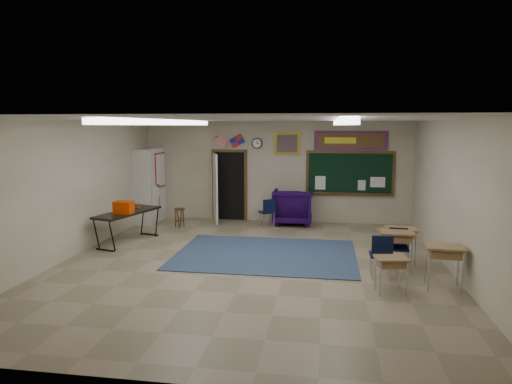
# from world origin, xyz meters

# --- Properties ---
(floor) EXTENTS (9.00, 9.00, 0.00)m
(floor) POSITION_xyz_m (0.00, 0.00, 0.00)
(floor) COLOR gray
(floor) RESTS_ON ground
(back_wall) EXTENTS (8.00, 0.04, 3.00)m
(back_wall) POSITION_xyz_m (0.00, 4.50, 1.50)
(back_wall) COLOR beige
(back_wall) RESTS_ON floor
(front_wall) EXTENTS (8.00, 0.04, 3.00)m
(front_wall) POSITION_xyz_m (0.00, -4.50, 1.50)
(front_wall) COLOR beige
(front_wall) RESTS_ON floor
(left_wall) EXTENTS (0.04, 9.00, 3.00)m
(left_wall) POSITION_xyz_m (-4.00, 0.00, 1.50)
(left_wall) COLOR beige
(left_wall) RESTS_ON floor
(right_wall) EXTENTS (0.04, 9.00, 3.00)m
(right_wall) POSITION_xyz_m (4.00, 0.00, 1.50)
(right_wall) COLOR beige
(right_wall) RESTS_ON floor
(ceiling) EXTENTS (8.00, 9.00, 0.04)m
(ceiling) POSITION_xyz_m (0.00, 0.00, 3.00)
(ceiling) COLOR silver
(ceiling) RESTS_ON back_wall
(area_rug) EXTENTS (4.00, 3.00, 0.02)m
(area_rug) POSITION_xyz_m (0.20, 0.80, 0.01)
(area_rug) COLOR #2C3955
(area_rug) RESTS_ON floor
(fluorescent_strips) EXTENTS (3.86, 6.00, 0.10)m
(fluorescent_strips) POSITION_xyz_m (0.00, 0.00, 2.94)
(fluorescent_strips) COLOR white
(fluorescent_strips) RESTS_ON ceiling
(doorway) EXTENTS (1.10, 0.89, 2.16)m
(doorway) POSITION_xyz_m (-1.50, 4.35, 1.06)
(doorway) COLOR black
(doorway) RESTS_ON back_wall
(chalkboard) EXTENTS (2.55, 0.14, 1.30)m
(chalkboard) POSITION_xyz_m (2.20, 4.46, 1.46)
(chalkboard) COLOR #4F3616
(chalkboard) RESTS_ON back_wall
(bulletin_board) EXTENTS (2.10, 0.05, 0.55)m
(bulletin_board) POSITION_xyz_m (2.20, 4.47, 2.45)
(bulletin_board) COLOR red
(bulletin_board) RESTS_ON back_wall
(framed_art_print) EXTENTS (0.75, 0.05, 0.65)m
(framed_art_print) POSITION_xyz_m (0.35, 4.47, 2.35)
(framed_art_print) COLOR olive
(framed_art_print) RESTS_ON back_wall
(wall_clock) EXTENTS (0.32, 0.05, 0.32)m
(wall_clock) POSITION_xyz_m (-0.55, 4.47, 2.35)
(wall_clock) COLOR black
(wall_clock) RESTS_ON back_wall
(wall_flags) EXTENTS (1.16, 0.06, 0.70)m
(wall_flags) POSITION_xyz_m (-1.40, 4.44, 2.48)
(wall_flags) COLOR red
(wall_flags) RESTS_ON back_wall
(storage_cabinet) EXTENTS (0.59, 1.25, 2.20)m
(storage_cabinet) POSITION_xyz_m (-3.71, 3.85, 1.10)
(storage_cabinet) COLOR beige
(storage_cabinet) RESTS_ON floor
(wingback_armchair) EXTENTS (1.12, 1.15, 1.04)m
(wingback_armchair) POSITION_xyz_m (0.56, 4.12, 0.52)
(wingback_armchair) COLOR black
(wingback_armchair) RESTS_ON floor
(student_chair_reading) EXTENTS (0.57, 0.57, 0.83)m
(student_chair_reading) POSITION_xyz_m (-0.14, 3.60, 0.41)
(student_chair_reading) COLOR black
(student_chair_reading) RESTS_ON floor
(student_chair_desk_a) EXTENTS (0.43, 0.43, 0.86)m
(student_chair_desk_a) POSITION_xyz_m (2.57, -0.44, 0.43)
(student_chair_desk_a) COLOR black
(student_chair_desk_a) RESTS_ON floor
(student_chair_desk_b) EXTENTS (0.43, 0.43, 0.81)m
(student_chair_desk_b) POSITION_xyz_m (2.99, 0.18, 0.41)
(student_chair_desk_b) COLOR black
(student_chair_desk_b) RESTS_ON floor
(student_desk_front_left) EXTENTS (0.66, 0.49, 0.79)m
(student_desk_front_left) POSITION_xyz_m (2.94, 0.14, 0.44)
(student_desk_front_left) COLOR #997847
(student_desk_front_left) RESTS_ON floor
(student_desk_front_right) EXTENTS (0.64, 0.48, 0.76)m
(student_desk_front_right) POSITION_xyz_m (3.09, 0.57, 0.43)
(student_desk_front_right) COLOR #997847
(student_desk_front_right) RESTS_ON floor
(student_desk_back_left) EXTENTS (0.60, 0.49, 0.64)m
(student_desk_back_left) POSITION_xyz_m (2.65, -1.24, 0.36)
(student_desk_back_left) COLOR #997847
(student_desk_back_left) RESTS_ON floor
(student_desk_back_right) EXTENTS (0.69, 0.54, 0.79)m
(student_desk_back_right) POSITION_xyz_m (3.61, -0.88, 0.44)
(student_desk_back_right) COLOR #997847
(student_desk_back_right) RESTS_ON floor
(folding_table) EXTENTS (1.12, 2.00, 1.08)m
(folding_table) POSITION_xyz_m (-3.30, 1.34, 0.43)
(folding_table) COLOR black
(folding_table) RESTS_ON floor
(wooden_stool) EXTENTS (0.31, 0.31, 0.54)m
(wooden_stool) POSITION_xyz_m (-2.60, 3.21, 0.28)
(wooden_stool) COLOR #482815
(wooden_stool) RESTS_ON floor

